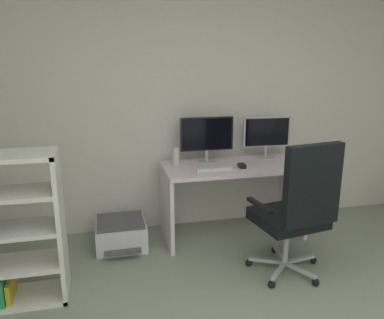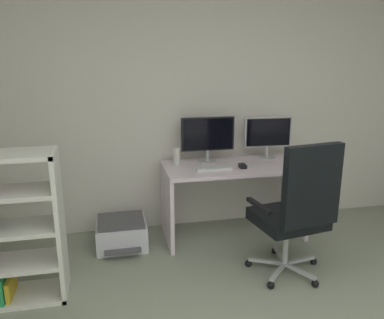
{
  "view_description": "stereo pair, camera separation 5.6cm",
  "coord_description": "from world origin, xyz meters",
  "views": [
    {
      "loc": [
        -0.9,
        -1.16,
        1.77
      ],
      "look_at": [
        -0.16,
        2.0,
        0.89
      ],
      "focal_mm": 36.72,
      "sensor_mm": 36.0,
      "label": 1
    },
    {
      "loc": [
        -0.84,
        -1.17,
        1.77
      ],
      "look_at": [
        -0.16,
        2.0,
        0.89
      ],
      "focal_mm": 36.72,
      "sensor_mm": 36.0,
      "label": 2
    }
  ],
  "objects": [
    {
      "name": "computer_mouse",
      "position": [
        0.37,
        2.19,
        0.75
      ],
      "size": [
        0.06,
        0.1,
        0.03
      ],
      "primitive_type": "cube",
      "rotation": [
        0.0,
        0.0,
        -0.04
      ],
      "color": "black",
      "rests_on": "desk"
    },
    {
      "name": "printer",
      "position": [
        -0.78,
        2.3,
        0.13
      ],
      "size": [
        0.46,
        0.53,
        0.26
      ],
      "color": "silver",
      "rests_on": "ground"
    },
    {
      "name": "monitor_secondary",
      "position": [
        0.73,
        2.47,
        0.99
      ],
      "size": [
        0.49,
        0.18,
        0.42
      ],
      "color": "#B2B5B7",
      "rests_on": "desk"
    },
    {
      "name": "wall_back",
      "position": [
        0.0,
        2.72,
        1.36
      ],
      "size": [
        4.87,
        0.1,
        2.72
      ],
      "primitive_type": "cube",
      "color": "silver",
      "rests_on": "ground"
    },
    {
      "name": "office_chair",
      "position": [
        0.55,
        1.43,
        0.61
      ],
      "size": [
        0.64,
        0.66,
        1.15
      ],
      "color": "#B7BABC",
      "rests_on": "ground"
    },
    {
      "name": "monitor_main",
      "position": [
        0.1,
        2.47,
        0.99
      ],
      "size": [
        0.53,
        0.18,
        0.44
      ],
      "color": "#B2B5B7",
      "rests_on": "desk"
    },
    {
      "name": "desk",
      "position": [
        0.32,
        2.3,
        0.53
      ],
      "size": [
        1.35,
        0.64,
        0.73
      ],
      "color": "white",
      "rests_on": "ground"
    },
    {
      "name": "keyboard",
      "position": [
        0.09,
        2.21,
        0.74
      ],
      "size": [
        0.34,
        0.14,
        0.02
      ],
      "primitive_type": "cube",
      "rotation": [
        0.0,
        0.0,
        0.02
      ],
      "color": "silver",
      "rests_on": "desk"
    },
    {
      "name": "desktop_speaker",
      "position": [
        -0.22,
        2.42,
        0.82
      ],
      "size": [
        0.07,
        0.07,
        0.17
      ],
      "primitive_type": "cylinder",
      "color": "silver",
      "rests_on": "desk"
    }
  ]
}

